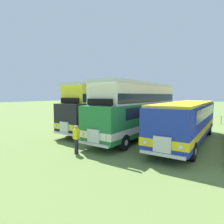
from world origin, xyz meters
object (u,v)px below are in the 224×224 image
at_px(bus_first_in_row, 105,107).
at_px(bus_second_in_row, 138,109).
at_px(bus_third_in_row, 187,119).
at_px(marshal_person, 76,139).

xyz_separation_m(bus_first_in_row, bus_second_in_row, (3.88, -0.58, 0.01)).
relative_size(bus_first_in_row, bus_second_in_row, 0.88).
bearing_deg(bus_third_in_row, bus_second_in_row, -176.69).
bearing_deg(bus_second_in_row, marshal_person, -99.39).
bearing_deg(marshal_person, bus_third_in_row, 53.13).
xyz_separation_m(bus_first_in_row, marshal_person, (2.83, -6.93, -1.47)).
bearing_deg(bus_first_in_row, bus_second_in_row, -8.45).
height_order(bus_second_in_row, marshal_person, bus_second_in_row).
bearing_deg(bus_second_in_row, bus_third_in_row, 3.31).
distance_m(bus_second_in_row, marshal_person, 6.60).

